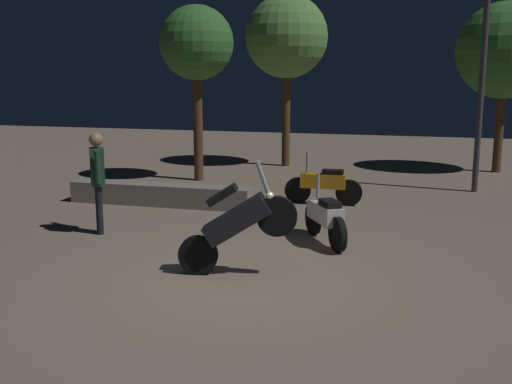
# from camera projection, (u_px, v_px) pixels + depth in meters

# --- Properties ---
(ground_plane) EXTENTS (40.00, 40.00, 0.00)m
(ground_plane) POSITION_uv_depth(u_px,v_px,m) (247.00, 280.00, 8.45)
(ground_plane) COLOR #756656
(motorcycle_black_foreground) EXTENTS (1.65, 0.47, 1.63)m
(motorcycle_black_foreground) POSITION_uv_depth(u_px,v_px,m) (237.00, 224.00, 8.51)
(motorcycle_black_foreground) COLOR black
(motorcycle_black_foreground) RESTS_ON ground_plane
(motorcycle_orange_parked_left) EXTENTS (1.66, 0.31, 1.11)m
(motorcycle_orange_parked_left) POSITION_uv_depth(u_px,v_px,m) (323.00, 184.00, 13.16)
(motorcycle_orange_parked_left) COLOR black
(motorcycle_orange_parked_left) RESTS_ON ground_plane
(motorcycle_white_parked_right) EXTENTS (0.93, 1.48, 1.11)m
(motorcycle_white_parked_right) POSITION_uv_depth(u_px,v_px,m) (325.00, 217.00, 10.22)
(motorcycle_white_parked_right) COLOR black
(motorcycle_white_parked_right) RESTS_ON ground_plane
(person_rider_beside) EXTENTS (0.42, 0.62, 1.78)m
(person_rider_beside) POSITION_uv_depth(u_px,v_px,m) (97.00, 173.00, 10.70)
(person_rider_beside) COLOR black
(person_rider_beside) RESTS_ON ground_plane
(streetlamp_near) EXTENTS (0.36, 0.36, 5.04)m
(streetlamp_near) POSITION_uv_depth(u_px,v_px,m) (484.00, 53.00, 14.02)
(streetlamp_near) COLOR #38383D
(streetlamp_near) RESTS_ON ground_plane
(tree_left_bg) EXTENTS (2.63, 2.63, 4.67)m
(tree_left_bg) POSITION_uv_depth(u_px,v_px,m) (505.00, 51.00, 16.83)
(tree_left_bg) COLOR #4C331E
(tree_left_bg) RESTS_ON ground_plane
(tree_center_bg) EXTENTS (2.40, 2.40, 4.98)m
(tree_center_bg) POSITION_uv_depth(u_px,v_px,m) (287.00, 38.00, 17.90)
(tree_center_bg) COLOR #4C331E
(tree_center_bg) RESTS_ON ground_plane
(tree_right_bg) EXTENTS (1.87, 1.87, 4.44)m
(tree_right_bg) POSITION_uv_depth(u_px,v_px,m) (197.00, 45.00, 15.51)
(tree_right_bg) COLOR #4C331E
(tree_right_bg) RESTS_ON ground_plane
(planter_wall_low) EXTENTS (3.99, 0.50, 0.45)m
(planter_wall_low) POSITION_uv_depth(u_px,v_px,m) (160.00, 195.00, 13.13)
(planter_wall_low) COLOR gray
(planter_wall_low) RESTS_ON ground_plane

